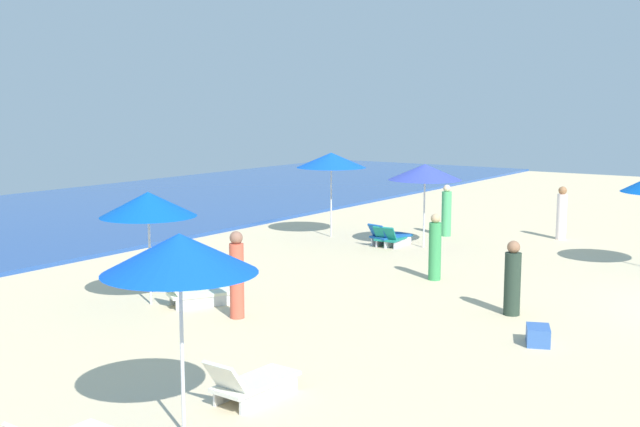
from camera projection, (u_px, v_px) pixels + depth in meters
name	position (u px, v px, depth m)	size (l,w,h in m)	color
ocean	(42.00, 219.00, 28.55)	(60.00, 14.50, 0.12)	#254C98
umbrella_0	(180.00, 254.00, 9.87)	(1.99, 1.99, 2.63)	silver
lounge_chair_0_1	(251.00, 383.00, 11.28)	(1.51, 0.65, 0.73)	silver
umbrella_2	(331.00, 160.00, 24.71)	(2.19, 2.19, 2.68)	silver
umbrella_3	(425.00, 172.00, 22.88)	(2.15, 2.15, 2.46)	silver
lounge_chair_3_0	(389.00, 237.00, 23.48)	(1.43, 0.92, 0.69)	silver
lounge_chair_3_1	(392.00, 238.00, 23.46)	(1.54, 0.80, 0.66)	silver
umbrella_4	(148.00, 204.00, 16.40)	(2.02, 2.02, 2.40)	silver
lounge_chair_4_0	(196.00, 294.00, 16.56)	(1.53, 1.23, 0.66)	silver
beachgoer_0	(237.00, 276.00, 15.52)	(0.37, 0.37, 1.75)	#D45740
beachgoer_1	(435.00, 248.00, 18.88)	(0.40, 0.40, 1.61)	#399853
beachgoer_2	(512.00, 280.00, 15.77)	(0.46, 0.46, 1.52)	#27392D
beachgoer_3	(446.00, 212.00, 25.08)	(0.44, 0.44, 1.65)	#4AB46A
beachgoer_4	(562.00, 214.00, 24.47)	(0.36, 0.36, 1.66)	white
cooler_box_0	(538.00, 335.00, 13.91)	(0.57, 0.40, 0.33)	#3460AF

